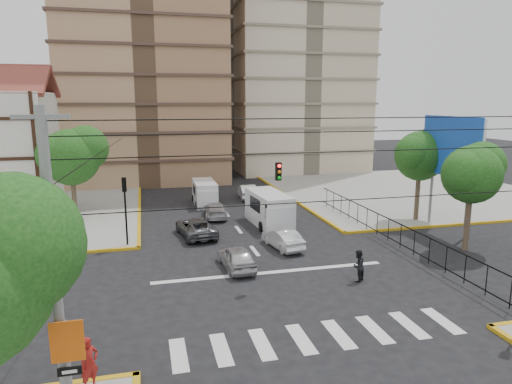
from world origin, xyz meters
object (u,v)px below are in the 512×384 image
object	(u,v)px
van_left_lane	(205,194)
pedestrian_crosswalk	(358,266)
traffic_light_nw	(125,200)
van_right_lane	(270,210)
car_silver_front_left	(237,257)
pedestrian_sw_corner	(89,364)
car_white_front_right	(283,239)
district_sign	(68,351)

from	to	relation	value
van_left_lane	pedestrian_crosswalk	xyz separation A→B (m)	(5.33, -19.83, -0.20)
traffic_light_nw	van_right_lane	bearing A→B (deg)	14.65
car_silver_front_left	pedestrian_sw_corner	xyz separation A→B (m)	(-6.80, -9.88, 0.39)
traffic_light_nw	car_silver_front_left	bearing A→B (deg)	-42.12
traffic_light_nw	pedestrian_crosswalk	xyz separation A→B (m)	(11.85, -8.88, -2.27)
van_left_lane	car_silver_front_left	bearing A→B (deg)	-90.72
van_left_lane	car_silver_front_left	distance (m)	16.46
car_silver_front_left	pedestrian_sw_corner	distance (m)	12.00
traffic_light_nw	van_left_lane	size ratio (longest dim) A/B	0.92
van_left_lane	traffic_light_nw	bearing A→B (deg)	-120.01
van_left_lane	car_silver_front_left	size ratio (longest dim) A/B	1.25
car_silver_front_left	car_white_front_right	xyz separation A→B (m)	(3.58, 2.82, -0.03)
traffic_light_nw	car_silver_front_left	xyz separation A→B (m)	(6.09, -5.51, -2.46)
van_right_lane	pedestrian_sw_corner	world-z (taller)	van_right_lane
car_silver_front_left	district_sign	bearing A→B (deg)	54.25
car_silver_front_left	pedestrian_sw_corner	size ratio (longest dim) A/B	2.15
traffic_light_nw	pedestrian_sw_corner	xyz separation A→B (m)	(-0.71, -15.38, -2.08)
car_white_front_right	pedestrian_crosswalk	xyz separation A→B (m)	(2.18, -6.20, 0.22)
traffic_light_nw	pedestrian_sw_corner	size ratio (longest dim) A/B	2.48
traffic_light_nw	van_left_lane	distance (m)	12.91
van_right_lane	van_left_lane	world-z (taller)	van_right_lane
district_sign	van_left_lane	world-z (taller)	district_sign
district_sign	car_silver_front_left	distance (m)	13.66
traffic_light_nw	pedestrian_crosswalk	world-z (taller)	traffic_light_nw
traffic_light_nw	van_left_lane	world-z (taller)	traffic_light_nw
van_left_lane	car_silver_front_left	world-z (taller)	van_left_lane
car_white_front_right	van_right_lane	bearing A→B (deg)	-106.87
car_silver_front_left	pedestrian_sw_corner	world-z (taller)	pedestrian_sw_corner
pedestrian_sw_corner	pedestrian_crosswalk	distance (m)	14.14
van_left_lane	pedestrian_sw_corner	bearing A→B (deg)	-104.59
van_right_lane	pedestrian_sw_corner	distance (m)	21.19
van_left_lane	car_white_front_right	xyz separation A→B (m)	(3.15, -13.63, -0.42)
traffic_light_nw	district_sign	world-z (taller)	traffic_light_nw
van_right_lane	pedestrian_crosswalk	bearing A→B (deg)	-86.92
district_sign	pedestrian_crosswalk	bearing A→B (deg)	32.41
car_white_front_right	pedestrian_sw_corner	size ratio (longest dim) A/B	2.13
district_sign	car_silver_front_left	bearing A→B (deg)	58.42
car_white_front_right	car_silver_front_left	bearing A→B (deg)	28.32
car_white_front_right	pedestrian_crosswalk	world-z (taller)	pedestrian_crosswalk
van_right_lane	car_silver_front_left	world-z (taller)	van_right_lane
traffic_light_nw	pedestrian_sw_corner	distance (m)	15.54
traffic_light_nw	district_sign	distance (m)	17.08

